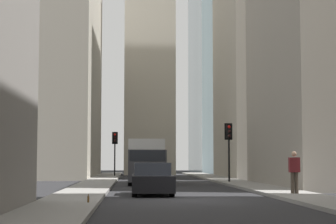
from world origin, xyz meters
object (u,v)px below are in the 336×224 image
at_px(traffic_light_far_junction, 115,143).
at_px(discarded_bottle, 88,199).
at_px(pedestrian, 294,170).
at_px(traffic_light_midblock, 229,138).
at_px(sedan_black, 152,180).
at_px(delivery_truck, 146,161).

bearing_deg(traffic_light_far_junction, discarded_bottle, -179.77).
relative_size(pedestrian, discarded_bottle, 6.53).
distance_m(traffic_light_midblock, pedestrian, 14.24).
height_order(sedan_black, traffic_light_far_junction, traffic_light_far_junction).
bearing_deg(discarded_bottle, sedan_black, -19.65).
relative_size(traffic_light_midblock, discarded_bottle, 14.18).
relative_size(delivery_truck, traffic_light_far_junction, 1.63).
bearing_deg(sedan_black, traffic_light_far_junction, 5.08).
height_order(sedan_black, traffic_light_midblock, traffic_light_midblock).
height_order(delivery_truck, sedan_black, delivery_truck).
relative_size(delivery_truck, traffic_light_midblock, 1.69).
distance_m(sedan_black, discarded_bottle, 6.92).
relative_size(sedan_black, pedestrian, 2.44).
height_order(delivery_truck, pedestrian, delivery_truck).
bearing_deg(sedan_black, delivery_truck, 0.00).
height_order(sedan_black, pedestrian, pedestrian).
bearing_deg(traffic_light_far_junction, delivery_truck, -171.35).
bearing_deg(delivery_truck, pedestrian, -155.90).
relative_size(sedan_black, traffic_light_midblock, 1.12).
relative_size(sedan_black, traffic_light_far_junction, 1.09).
relative_size(delivery_truck, sedan_black, 1.50).
bearing_deg(discarded_bottle, traffic_light_midblock, -22.38).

